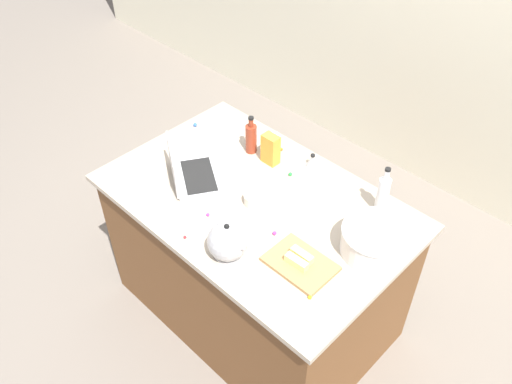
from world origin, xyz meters
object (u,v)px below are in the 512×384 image
(mixing_bowl_large, at_px, (375,240))
(cutting_board, at_px, (300,264))
(candy_bag, at_px, (271,149))
(laptop, at_px, (189,173))
(kitchen_timer, at_px, (312,161))
(bottle_vinegar, at_px, (383,194))
(butter_stick_left, at_px, (296,262))
(ramekin_small, at_px, (273,139))
(butter_stick_right, at_px, (302,255))
(ramekin_medium, at_px, (255,199))
(kettle, at_px, (228,242))
(bottle_soy, at_px, (251,138))

(mixing_bowl_large, distance_m, cutting_board, 0.35)
(mixing_bowl_large, bearing_deg, candy_bag, 169.54)
(laptop, distance_m, kitchen_timer, 0.65)
(mixing_bowl_large, height_order, bottle_vinegar, bottle_vinegar)
(candy_bag, bearing_deg, cutting_board, -36.41)
(laptop, distance_m, mixing_bowl_large, 0.99)
(butter_stick_left, bearing_deg, ramekin_small, 139.35)
(kitchen_timer, bearing_deg, butter_stick_right, -54.03)
(ramekin_medium, bearing_deg, kettle, -65.25)
(bottle_vinegar, distance_m, butter_stick_right, 0.51)
(ramekin_medium, bearing_deg, bottle_soy, 137.19)
(kettle, bearing_deg, candy_bag, 117.24)
(bottle_vinegar, height_order, ramekin_small, bottle_vinegar)
(kettle, bearing_deg, laptop, 157.74)
(laptop, bearing_deg, kitchen_timer, 54.25)
(laptop, height_order, mixing_bowl_large, laptop)
(bottle_vinegar, distance_m, cutting_board, 0.54)
(ramekin_medium, bearing_deg, ramekin_small, 122.94)
(ramekin_small, bearing_deg, bottle_vinegar, -3.37)
(laptop, relative_size, butter_stick_left, 3.46)
(butter_stick_right, height_order, ramekin_medium, same)
(laptop, bearing_deg, butter_stick_left, -4.08)
(butter_stick_right, bearing_deg, mixing_bowl_large, 54.59)
(butter_stick_left, bearing_deg, kettle, -150.31)
(bottle_vinegar, bearing_deg, laptop, -149.21)
(cutting_board, height_order, butter_stick_right, butter_stick_right)
(mixing_bowl_large, distance_m, kitchen_timer, 0.64)
(bottle_soy, bearing_deg, laptop, -98.18)
(bottle_soy, xyz_separation_m, ramekin_small, (0.03, 0.14, -0.07))
(mixing_bowl_large, height_order, cutting_board, mixing_bowl_large)
(cutting_board, height_order, butter_stick_left, butter_stick_left)
(cutting_board, bearing_deg, kettle, -147.21)
(butter_stick_left, relative_size, ramekin_medium, 1.00)
(ramekin_small, height_order, kitchen_timer, kitchen_timer)
(cutting_board, xyz_separation_m, butter_stick_left, (-0.00, -0.02, 0.03))
(laptop, bearing_deg, bottle_vinegar, 30.79)
(ramekin_small, relative_size, candy_bag, 0.49)
(butter_stick_left, bearing_deg, laptop, 175.92)
(laptop, xyz_separation_m, kitchen_timer, (0.38, 0.53, -0.01))
(laptop, bearing_deg, bottle_soy, 81.82)
(mixing_bowl_large, distance_m, ramekin_medium, 0.62)
(cutting_board, relative_size, butter_stick_right, 2.69)
(ramekin_small, bearing_deg, ramekin_medium, -57.06)
(mixing_bowl_large, height_order, candy_bag, candy_bag)
(mixing_bowl_large, relative_size, kettle, 1.44)
(mixing_bowl_large, xyz_separation_m, ramekin_medium, (-0.60, -0.15, -0.04))
(laptop, distance_m, bottle_soy, 0.40)
(cutting_board, height_order, ramekin_medium, ramekin_medium)
(candy_bag, bearing_deg, kitchen_timer, 35.06)
(bottle_soy, height_order, kitchen_timer, bottle_soy)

